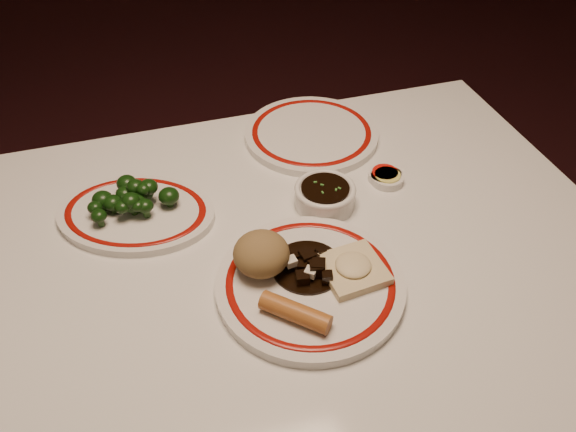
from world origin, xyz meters
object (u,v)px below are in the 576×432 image
Objects in this scene: rice_mound at (261,254)px; stirfry_heap at (307,264)px; fried_wonton at (353,268)px; broccoli_pile at (131,198)px; soy_bowl at (325,197)px; broccoli_plate at (136,213)px; main_plate at (310,284)px; dining_table at (281,294)px; spring_roll at (295,312)px.

rice_mound is 0.07m from stirfry_heap.
broccoli_pile is (-0.32, 0.26, 0.01)m from fried_wonton.
broccoli_plate is at bearing 168.47° from soy_bowl.
rice_mound is at bearing -48.66° from broccoli_pile.
rice_mound reaches higher than main_plate.
fried_wonton is (0.13, -0.05, -0.02)m from rice_mound.
soy_bowl is at bearing 60.97° from stirfry_heap.
broccoli_pile is at bearing 134.13° from main_plate.
dining_table is 3.18× the size of main_plate.
fried_wonton is at bearing -39.33° from broccoli_pile.
stirfry_heap reaches higher than main_plate.
spring_roll is (0.02, -0.11, -0.02)m from rice_mound.
stirfry_heap is 0.18m from soy_bowl.
dining_table is 0.13m from main_plate.
stirfry_heap is at bearing -42.19° from broccoli_plate.
dining_table is 0.15m from rice_mound.
spring_roll is at bearing -57.49° from broccoli_pile.
spring_roll is (-0.02, -0.14, 0.12)m from dining_table.
main_plate is 0.35m from broccoli_plate.
stirfry_heap is 0.34m from broccoli_pile.
rice_mound is at bearing -48.24° from broccoli_plate.
broccoli_plate is 0.34m from soy_bowl.
spring_roll and stirfry_heap have the same top height.
dining_table is 11.12× the size of spring_roll.
broccoli_pile is at bearing 137.36° from stirfry_heap.
rice_mound is (-0.04, -0.03, 0.14)m from dining_table.
spring_roll is 0.38m from broccoli_pile.
rice_mound reaches higher than soy_bowl.
soy_bowl is (0.34, -0.07, 0.01)m from broccoli_plate.
stirfry_heap is (-0.07, 0.03, 0.00)m from fried_wonton.
spring_roll reaches higher than main_plate.
soy_bowl reaches higher than main_plate.
rice_mound is 0.87× the size of fried_wonton.
broccoli_pile is at bearing 140.75° from dining_table.
broccoli_pile reaches higher than soy_bowl.
dining_table is 0.31m from broccoli_pile.
rice_mound is at bearing 158.81° from fried_wonton.
main_plate is 0.36m from broccoli_pile.
dining_table is at bearing 140.47° from fried_wonton.
fried_wonton is (0.10, -0.08, 0.12)m from dining_table.
rice_mound is 0.21m from soy_bowl.
rice_mound reaches higher than broccoli_pile.
stirfry_heap reaches higher than soy_bowl.
fried_wonton is (0.11, 0.06, -0.00)m from spring_roll.
soy_bowl is (0.02, 0.19, -0.01)m from fried_wonton.
main_plate is at bearing 8.15° from spring_roll.
broccoli_plate is (-0.18, 0.20, -0.04)m from rice_mound.
spring_roll is at bearing -118.00° from stirfry_heap.
main_plate is at bearing -45.87° from broccoli_pile.
stirfry_heap is 1.05× the size of soy_bowl.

